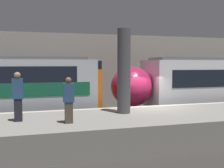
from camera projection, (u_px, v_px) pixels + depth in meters
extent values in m
plane|color=#33302D|center=(149.00, 127.00, 13.32)|extent=(120.00, 120.00, 0.00)
cube|color=gray|center=(168.00, 125.00, 11.35)|extent=(40.00, 4.03, 1.09)
cube|color=beige|center=(150.00, 106.00, 13.10)|extent=(40.00, 0.30, 0.01)
cube|color=#9E998E|center=(114.00, 71.00, 19.11)|extent=(50.00, 0.15, 5.31)
cylinder|color=#47474C|center=(124.00, 71.00, 11.19)|extent=(0.57, 0.57, 3.61)
ellipsoid|color=#B21E4C|center=(131.00, 86.00, 15.41)|extent=(2.42, 2.58, 2.36)
sphere|color=#F2EFCC|center=(116.00, 94.00, 15.18)|extent=(0.20, 0.20, 0.20)
cube|color=orange|center=(95.00, 89.00, 14.81)|extent=(0.25, 2.75, 2.25)
cube|color=black|center=(94.00, 69.00, 14.72)|extent=(0.25, 2.47, 0.90)
sphere|color=#EA4C42|center=(100.00, 97.00, 14.27)|extent=(0.18, 0.18, 0.18)
sphere|color=#EA4C42|center=(95.00, 94.00, 15.48)|extent=(0.18, 0.18, 0.18)
cube|color=black|center=(18.00, 110.00, 9.65)|extent=(0.28, 0.20, 0.85)
cube|color=navy|center=(18.00, 89.00, 9.59)|extent=(0.38, 0.24, 0.74)
sphere|color=#9E7051|center=(17.00, 75.00, 9.55)|extent=(0.24, 0.24, 0.24)
cube|color=#473D33|center=(69.00, 113.00, 9.35)|extent=(0.28, 0.20, 0.77)
cube|color=navy|center=(69.00, 93.00, 9.30)|extent=(0.38, 0.24, 0.67)
sphere|color=brown|center=(68.00, 80.00, 9.26)|extent=(0.22, 0.22, 0.22)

